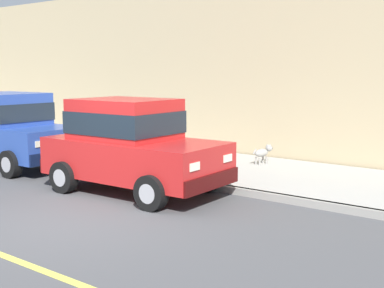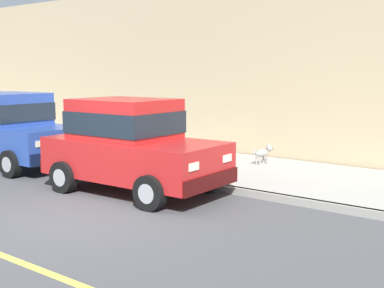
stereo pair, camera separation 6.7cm
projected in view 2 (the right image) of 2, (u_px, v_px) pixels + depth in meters
The scene contains 7 objects.
ground_plane at pixel (67, 219), 8.47m from camera, with size 80.00×80.00×0.00m, color #4C4C4F.
curb at pixel (187, 182), 10.96m from camera, with size 0.16×64.00×0.14m, color gray.
sidewalk at pixel (233, 170), 12.37m from camera, with size 3.60×64.00×0.14m, color #A8A59E.
car_red_hatchback at pixel (131, 144), 10.29m from camera, with size 2.04×3.85×1.88m.
car_blue_hatchback at pixel (11, 129), 13.08m from camera, with size 1.97×3.81×1.88m.
dog_grey at pixel (264, 152), 12.73m from camera, with size 0.75×0.27×0.49m.
building_facade at pixel (150, 69), 16.47m from camera, with size 0.50×20.00×4.96m, color tan.
Camera 2 is at (-5.21, -6.67, 2.44)m, focal length 47.95 mm.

